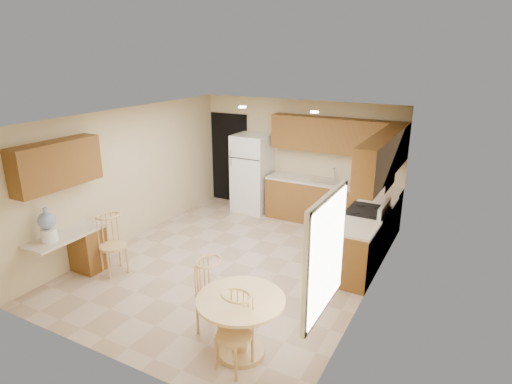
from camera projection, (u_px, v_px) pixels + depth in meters
The scene contains 30 objects.
floor at pixel (234, 263), 7.35m from camera, with size 5.50×5.50×0.00m, color tan.
ceiling at pixel (231, 117), 6.56m from camera, with size 4.50×5.50×0.02m, color white.
wall_back at pixel (298, 158), 9.25m from camera, with size 4.50×0.02×2.50m, color #D0BB8C.
wall_front at pixel (102, 264), 4.65m from camera, with size 4.50×0.02×2.50m, color #D0BB8C.
wall_left at pixel (129, 176), 7.96m from camera, with size 0.02×5.50×2.50m, color #D0BB8C.
wall_right at pixel (371, 218), 5.94m from camera, with size 0.02×5.50×2.50m, color #D0BB8C.
doorway at pixel (229, 158), 10.09m from camera, with size 0.90×0.02×2.10m, color black.
base_cab_back at pixel (331, 204), 8.87m from camera, with size 2.75×0.60×0.87m, color brown.
counter_back at pixel (332, 183), 8.72m from camera, with size 2.75×0.63×0.04m, color beige.
base_cab_right_a at pixel (376, 223), 7.89m from camera, with size 0.60×0.59×0.87m, color brown.
counter_right_a at pixel (378, 200), 7.74m from camera, with size 0.63×0.59×0.04m, color beige.
base_cab_right_b at pixel (354, 255), 6.67m from camera, with size 0.60×0.80×0.87m, color brown.
counter_right_b at pixel (356, 228), 6.53m from camera, with size 0.63×0.80×0.04m, color beige.
upper_cab_back at pixel (337, 136), 8.53m from camera, with size 2.75×0.33×0.70m, color brown.
upper_cab_right at pixel (383, 157), 6.84m from camera, with size 0.33×2.42×0.70m, color brown.
upper_cab_left at pixel (57, 165), 6.36m from camera, with size 0.33×1.40×0.70m, color brown.
sink at pixel (331, 182), 8.73m from camera, with size 0.78×0.44×0.01m, color silver.
range_hood at pixel (374, 182), 6.99m from camera, with size 0.50×0.76×0.14m, color silver.
desk_pedestal at pixel (88, 249), 7.03m from camera, with size 0.48×0.42×0.72m, color brown.
desk_top at pixel (65, 236), 6.59m from camera, with size 0.50×1.20×0.04m, color beige.
window at pixel (326, 255), 4.33m from camera, with size 0.06×1.12×1.30m.
can_light_a at pixel (242, 107), 7.79m from camera, with size 0.14×0.14×0.02m, color white.
can_light_b at pixel (314, 112), 7.17m from camera, with size 0.14×0.14×0.02m, color white.
refrigerator at pixel (252, 173), 9.51m from camera, with size 0.77×0.75×1.74m.
stove at pixel (365, 234), 7.32m from camera, with size 0.65×0.76×1.09m.
dining_table at pixel (241, 318), 4.98m from camera, with size 1.03×1.03×0.77m.
chair_table_a at pixel (209, 293), 5.32m from camera, with size 0.43×0.56×0.98m.
chair_table_b at pixel (230, 330), 4.66m from camera, with size 0.41×0.42×0.93m.
chair_desk at pixel (108, 241), 6.77m from camera, with size 0.43×0.55×0.97m.
water_crock at pixel (48, 226), 6.29m from camera, with size 0.25×0.25×0.53m.
Camera 1 is at (3.45, -5.63, 3.47)m, focal length 30.00 mm.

